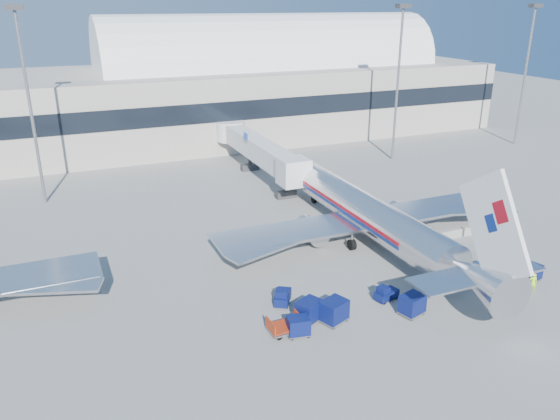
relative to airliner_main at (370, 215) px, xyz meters
name	(u,v)px	position (x,y,z in m)	size (l,w,h in m)	color
ground	(298,279)	(-10.00, -4.51, -2.93)	(260.00, 260.00, 0.00)	gray
terminal	(77,103)	(-23.60, 51.46, 4.60)	(170.00, 28.15, 21.00)	#B2AA9E
airliner_main	(370,215)	(0.00, 0.00, 0.00)	(32.00, 37.26, 12.07)	silver
jetbridge_near	(255,147)	(-2.40, 26.30, 1.00)	(4.40, 27.50, 6.25)	silver
mast_west	(26,79)	(-30.00, 25.49, 11.87)	(2.00, 1.20, 22.60)	slate
mast_east	(399,61)	(20.00, 25.49, 11.87)	(2.00, 1.20, 22.60)	slate
mast_far_east	(528,55)	(45.00, 25.49, 11.87)	(2.00, 1.20, 22.60)	slate
barrier_near	(449,234)	(8.00, -2.51, -2.48)	(3.00, 0.55, 0.90)	#9E9E96
barrier_mid	(474,229)	(11.30, -2.51, -2.48)	(3.00, 0.55, 0.90)	#9E9E96
barrier_far	(498,225)	(14.60, -2.51, -2.48)	(3.00, 0.55, 0.90)	#9E9E96
tug_lead	(386,293)	(-4.95, -10.52, -2.33)	(2.20, 1.47, 1.31)	#091248
tug_right	(463,268)	(3.82, -9.49, -2.24)	(2.58, 2.10, 1.50)	#091248
tug_left	(282,296)	(-12.93, -7.75, -2.26)	(2.13, 2.48, 1.46)	#091248
cart_train_a	(334,311)	(-10.42, -11.76, -1.96)	(2.49, 2.22, 1.82)	#091248
cart_train_b	(309,311)	(-12.11, -10.94, -2.00)	(2.42, 2.21, 1.73)	#091248
cart_train_c	(299,326)	(-13.64, -12.32, -2.14)	(1.85, 1.53, 1.47)	#091248
cart_solo_near	(412,304)	(-4.32, -13.20, -2.03)	(2.22, 1.92, 1.67)	#091248
cart_solo_far	(532,272)	(8.59, -12.71, -2.14)	(1.93, 1.65, 1.47)	#091248
cart_open_red	(285,327)	(-14.40, -11.65, -2.46)	(2.49, 1.80, 0.65)	slate
ramp_worker	(533,282)	(7.17, -14.17, -2.08)	(0.62, 0.41, 1.70)	#A7E818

